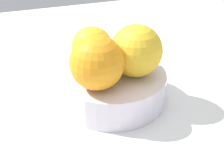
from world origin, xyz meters
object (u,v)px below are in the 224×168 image
(fruit_bowl, at_px, (112,87))
(orange_in_bowl_0, at_px, (92,47))
(orange_in_bowl_1, at_px, (97,63))
(orange_in_bowl_2, at_px, (136,51))

(fruit_bowl, xyz_separation_m, orange_in_bowl_0, (-0.02, 0.04, 0.06))
(orange_in_bowl_1, relative_size, orange_in_bowl_2, 0.98)
(fruit_bowl, bearing_deg, orange_in_bowl_0, 119.74)
(fruit_bowl, xyz_separation_m, orange_in_bowl_2, (0.04, -0.01, 0.07))
(fruit_bowl, relative_size, orange_in_bowl_0, 2.61)
(orange_in_bowl_1, bearing_deg, orange_in_bowl_0, 79.48)
(orange_in_bowl_1, height_order, orange_in_bowl_2, orange_in_bowl_2)
(orange_in_bowl_1, xyz_separation_m, orange_in_bowl_2, (0.07, 0.02, 0.00))
(fruit_bowl, height_order, orange_in_bowl_0, orange_in_bowl_0)
(orange_in_bowl_0, relative_size, orange_in_bowl_2, 0.82)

